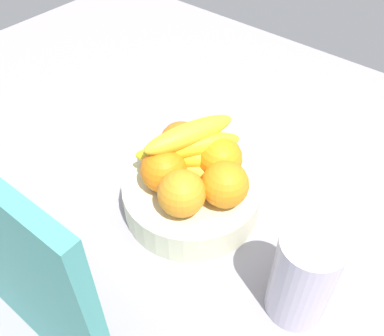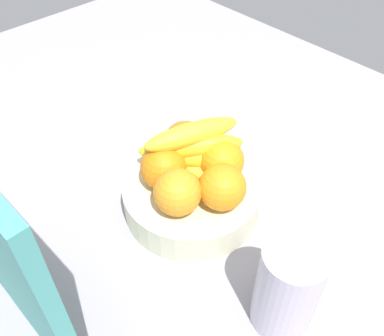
{
  "view_description": "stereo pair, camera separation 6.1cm",
  "coord_description": "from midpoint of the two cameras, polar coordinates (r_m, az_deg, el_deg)",
  "views": [
    {
      "loc": [
        -33.13,
        37.63,
        60.42
      ],
      "look_at": [
        -0.09,
        -1.95,
        10.11
      ],
      "focal_mm": 39.79,
      "sensor_mm": 36.0,
      "label": 1
    },
    {
      "loc": [
        -37.57,
        33.45,
        60.42
      ],
      "look_at": [
        -0.09,
        -1.95,
        10.11
      ],
      "focal_mm": 39.79,
      "sensor_mm": 36.0,
      "label": 2
    }
  ],
  "objects": [
    {
      "name": "orange_front_right",
      "position": [
        0.74,
        6.33,
        0.84
      ],
      "size": [
        7.91,
        7.91,
        7.91
      ],
      "primitive_type": "sphere",
      "color": "orange",
      "rests_on": "fruit_bowl"
    },
    {
      "name": "orange_back_right",
      "position": [
        0.68,
        0.6,
        -3.38
      ],
      "size": [
        7.91,
        7.91,
        7.91
      ],
      "primitive_type": "sphere",
      "color": "orange",
      "rests_on": "fruit_bowl"
    },
    {
      "name": "orange_back_left",
      "position": [
        0.72,
        -1.43,
        -0.04
      ],
      "size": [
        7.91,
        7.91,
        7.91
      ],
      "primitive_type": "sphere",
      "color": "orange",
      "rests_on": "fruit_bowl"
    },
    {
      "name": "cutting_board",
      "position": [
        0.54,
        -21.03,
        -11.33
      ],
      "size": [
        28.03,
        2.37,
        36.0
      ],
      "primitive_type": "cube",
      "rotation": [
        0.0,
        0.0,
        0.02
      ],
      "color": "teal",
      "rests_on": "ground_plane"
    },
    {
      "name": "orange_center",
      "position": [
        0.77,
        1.39,
        3.35
      ],
      "size": [
        7.91,
        7.91,
        7.91
      ],
      "primitive_type": "sphere",
      "color": "orange",
      "rests_on": "fruit_bowl"
    },
    {
      "name": "banana_bunch",
      "position": [
        0.73,
        1.92,
        2.22
      ],
      "size": [
        17.41,
        17.37,
        10.6
      ],
      "color": "yellow",
      "rests_on": "fruit_bowl"
    },
    {
      "name": "ground_plane",
      "position": [
        0.8,
        1.13,
        -6.72
      ],
      "size": [
        180.0,
        140.0,
        3.0
      ],
      "primitive_type": "cube",
      "color": "gray"
    },
    {
      "name": "thermos_tumbler",
      "position": [
        0.63,
        15.49,
        -15.35
      ],
      "size": [
        8.84,
        8.84,
        15.98
      ],
      "primitive_type": "cylinder",
      "color": "#BAB1C6",
      "rests_on": "ground_plane"
    },
    {
      "name": "fruit_bowl",
      "position": [
        0.77,
        2.27,
        -3.85
      ],
      "size": [
        24.59,
        24.59,
        6.11
      ],
      "primitive_type": "cylinder",
      "color": "beige",
      "rests_on": "ground_plane"
    },
    {
      "name": "orange_front_left",
      "position": [
        0.69,
        6.6,
        -2.68
      ],
      "size": [
        7.91,
        7.91,
        7.91
      ],
      "primitive_type": "sphere",
      "color": "orange",
      "rests_on": "fruit_bowl"
    }
  ]
}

